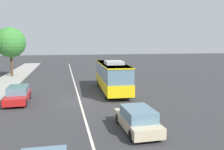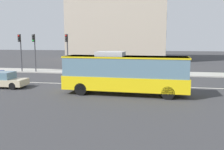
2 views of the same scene
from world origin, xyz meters
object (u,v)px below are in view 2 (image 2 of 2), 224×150
at_px(sedan_beige, 1,80).
at_px(traffic_light_far_corner, 67,47).
at_px(traffic_light_near_corner, 34,46).
at_px(traffic_light_mid_block, 20,46).
at_px(transit_bus, 125,72).
at_px(sedan_red, 109,71).

xyz_separation_m(sedan_beige, traffic_light_far_corner, (2.72, 10.16, 2.84)).
bearing_deg(sedan_beige, traffic_light_near_corner, 99.30).
xyz_separation_m(traffic_light_mid_block, traffic_light_far_corner, (6.63, 0.02, 0.00)).
xyz_separation_m(transit_bus, traffic_light_near_corner, (-13.57, 11.05, 1.75)).
distance_m(transit_bus, sedan_red, 9.79).
height_order(traffic_light_near_corner, traffic_light_mid_block, same).
relative_size(transit_bus, traffic_light_far_corner, 1.94).
xyz_separation_m(sedan_beige, traffic_light_mid_block, (-3.92, 10.14, 2.84)).
distance_m(sedan_red, traffic_light_mid_block, 13.02).
bearing_deg(transit_bus, sedan_red, 110.17).
bearing_deg(traffic_light_far_corner, transit_bus, 37.43).
height_order(traffic_light_mid_block, traffic_light_far_corner, same).
relative_size(traffic_light_mid_block, traffic_light_far_corner, 1.00).
bearing_deg(transit_bus, sedan_beige, 177.93).
bearing_deg(traffic_light_mid_block, sedan_beige, 18.71).
bearing_deg(traffic_light_mid_block, traffic_light_near_corner, 88.92).
height_order(traffic_light_near_corner, traffic_light_far_corner, same).
distance_m(traffic_light_mid_block, traffic_light_far_corner, 6.63).
relative_size(sedan_beige, traffic_light_far_corner, 0.87).
bearing_deg(traffic_light_far_corner, sedan_beige, -16.66).
height_order(sedan_beige, traffic_light_far_corner, traffic_light_far_corner).
height_order(transit_bus, traffic_light_near_corner, traffic_light_near_corner).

